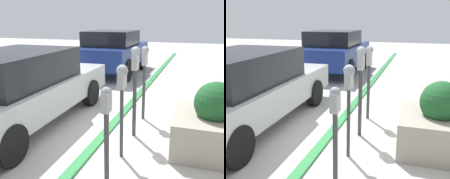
# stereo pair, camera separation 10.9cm
# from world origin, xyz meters

# --- Properties ---
(ground_plane) EXTENTS (40.00, 40.00, 0.00)m
(ground_plane) POSITION_xyz_m (0.00, 0.00, 0.00)
(ground_plane) COLOR beige
(curb_strip) EXTENTS (24.50, 0.16, 0.04)m
(curb_strip) POSITION_xyz_m (0.00, 0.08, 0.02)
(curb_strip) COLOR #338C47
(curb_strip) RESTS_ON ground_plane
(parking_meter_nearest) EXTENTS (0.16, 0.13, 1.28)m
(parking_meter_nearest) POSITION_xyz_m (-1.18, -0.47, 0.88)
(parking_meter_nearest) COLOR #38383D
(parking_meter_nearest) RESTS_ON ground_plane
(parking_meter_second) EXTENTS (0.20, 0.17, 1.41)m
(parking_meter_second) POSITION_xyz_m (-0.44, -0.43, 1.09)
(parking_meter_second) COLOR #38383D
(parking_meter_second) RESTS_ON ground_plane
(parking_meter_middle) EXTENTS (0.19, 0.16, 1.59)m
(parking_meter_middle) POSITION_xyz_m (0.34, -0.43, 1.13)
(parking_meter_middle) COLOR #38383D
(parking_meter_middle) RESTS_ON ground_plane
(parking_meter_fourth) EXTENTS (0.18, 0.15, 1.52)m
(parking_meter_fourth) POSITION_xyz_m (1.20, -0.41, 1.09)
(parking_meter_fourth) COLOR #38383D
(parking_meter_fourth) RESTS_ON ground_plane
(planter_box) EXTENTS (1.22, 1.20, 1.12)m
(planter_box) POSITION_xyz_m (0.19, -1.73, 0.42)
(planter_box) COLOR #A39989
(planter_box) RESTS_ON ground_plane
(parked_car_middle) EXTENTS (4.64, 1.89, 1.45)m
(parked_car_middle) POSITION_xyz_m (0.20, 1.83, 0.75)
(parked_car_middle) COLOR #B7B7BC
(parked_car_middle) RESTS_ON ground_plane
(parked_car_rear) EXTENTS (3.86, 1.96, 1.61)m
(parked_car_rear) POSITION_xyz_m (5.54, 1.74, 0.85)
(parked_car_rear) COLOR navy
(parked_car_rear) RESTS_ON ground_plane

